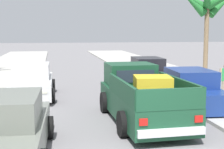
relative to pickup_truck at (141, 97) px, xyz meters
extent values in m
cube|color=#B2AFA8|center=(4.70, 7.90, -0.74)|extent=(5.20, 60.00, 0.12)
cube|color=silver|center=(-5.03, 7.90, -0.75)|extent=(0.16, 60.00, 0.10)
cube|color=silver|center=(3.49, 7.90, -0.75)|extent=(0.16, 60.00, 0.10)
cube|color=#19472D|center=(0.00, -0.17, -0.20)|extent=(2.05, 5.15, 0.80)
cube|color=#19472D|center=(-0.04, 1.43, 0.60)|extent=(1.76, 1.55, 0.80)
cube|color=#283342|center=(-0.02, 0.67, 0.62)|extent=(1.38, 0.10, 0.44)
cube|color=#283342|center=(-0.06, 2.19, 0.62)|extent=(1.46, 0.10, 0.48)
cube|color=#19472D|center=(-0.88, -1.06, 0.48)|extent=(0.19, 3.30, 0.56)
cube|color=#19472D|center=(0.94, -1.01, 0.48)|extent=(0.19, 3.30, 0.56)
cube|color=#19472D|center=(0.07, -2.68, 0.48)|extent=(1.88, 0.15, 0.56)
cube|color=silver|center=(0.07, -2.77, -0.36)|extent=(1.83, 0.17, 0.20)
cylinder|color=black|center=(-1.02, 1.33, -0.42)|extent=(0.28, 0.77, 0.76)
cylinder|color=black|center=(0.94, 1.38, -0.42)|extent=(0.28, 0.77, 0.76)
cylinder|color=black|center=(-0.94, -1.60, -0.42)|extent=(0.28, 0.77, 0.76)
cylinder|color=black|center=(1.02, -1.55, -0.42)|extent=(0.28, 0.77, 0.76)
cube|color=red|center=(-0.68, -2.76, -0.06)|extent=(0.22, 0.05, 0.18)
cube|color=red|center=(0.82, -2.72, -0.06)|extent=(0.22, 0.05, 0.18)
cube|color=gold|center=(0.03, -1.20, 0.53)|extent=(1.19, 1.11, 0.67)
cube|color=black|center=(2.32, 7.05, -0.27)|extent=(1.93, 4.27, 0.72)
cube|color=black|center=(2.33, 7.15, 0.41)|extent=(1.61, 2.16, 0.64)
cube|color=#283342|center=(2.29, 6.18, 0.39)|extent=(1.37, 0.14, 0.52)
cube|color=#283342|center=(2.37, 8.12, 0.39)|extent=(1.34, 0.14, 0.50)
cylinder|color=black|center=(3.17, 5.72, -0.48)|extent=(0.25, 0.65, 0.64)
cylinder|color=black|center=(1.37, 5.79, -0.48)|extent=(0.25, 0.65, 0.64)
cylinder|color=black|center=(3.28, 8.32, -0.48)|extent=(0.25, 0.65, 0.64)
cylinder|color=black|center=(1.48, 8.39, -0.48)|extent=(0.25, 0.65, 0.64)
cube|color=red|center=(3.04, 9.14, -0.16)|extent=(0.20, 0.05, 0.12)
cube|color=white|center=(2.85, 4.92, -0.20)|extent=(0.20, 0.05, 0.10)
cube|color=red|center=(1.78, 9.19, -0.16)|extent=(0.20, 0.05, 0.12)
cube|color=white|center=(1.62, 4.97, -0.20)|extent=(0.20, 0.05, 0.10)
cube|color=navy|center=(2.34, 1.46, -0.27)|extent=(2.00, 4.29, 0.72)
cube|color=navy|center=(2.34, 1.36, 0.41)|extent=(1.64, 2.18, 0.64)
cube|color=#283342|center=(2.39, 2.32, 0.39)|extent=(1.37, 0.16, 0.52)
cube|color=#283342|center=(2.28, 0.39, 0.39)|extent=(1.34, 0.16, 0.50)
cylinder|color=black|center=(1.52, 2.81, -0.48)|extent=(0.26, 0.65, 0.64)
cylinder|color=black|center=(3.32, 2.70, -0.48)|extent=(0.26, 0.65, 0.64)
cylinder|color=black|center=(1.37, 0.21, -0.48)|extent=(0.26, 0.65, 0.64)
cube|color=red|center=(1.59, -0.62, -0.16)|extent=(0.20, 0.05, 0.12)
cube|color=white|center=(1.85, 3.60, -0.20)|extent=(0.20, 0.05, 0.10)
cube|color=white|center=(3.08, 3.53, -0.20)|extent=(0.20, 0.05, 0.10)
cube|color=silver|center=(-3.83, 4.62, -0.27)|extent=(1.79, 4.21, 0.72)
cube|color=silver|center=(-3.83, 4.72, 0.41)|extent=(1.54, 2.11, 0.64)
cube|color=#283342|center=(-3.84, 3.75, 0.39)|extent=(1.37, 0.09, 0.52)
cube|color=#283342|center=(-3.82, 5.69, 0.39)|extent=(1.34, 0.09, 0.50)
cylinder|color=black|center=(-2.94, 3.31, -0.48)|extent=(0.23, 0.64, 0.64)
cylinder|color=black|center=(-4.74, 3.32, -0.48)|extent=(0.23, 0.64, 0.64)
cylinder|color=black|center=(-2.92, 5.91, -0.48)|extent=(0.23, 0.64, 0.64)
cylinder|color=black|center=(-4.72, 5.93, -0.48)|extent=(0.23, 0.64, 0.64)
cube|color=red|center=(-3.18, 6.72, -0.16)|extent=(0.20, 0.04, 0.12)
cube|color=white|center=(-3.23, 2.50, -0.20)|extent=(0.20, 0.04, 0.10)
cube|color=red|center=(-4.45, 6.73, -0.16)|extent=(0.20, 0.04, 0.12)
cube|color=white|center=(-4.46, 2.51, -0.20)|extent=(0.20, 0.04, 0.10)
cube|color=slate|center=(-3.98, -2.65, -0.27)|extent=(1.94, 4.27, 0.72)
cube|color=slate|center=(-3.98, -2.75, 0.41)|extent=(1.61, 2.16, 0.64)
cube|color=#283342|center=(-3.94, -1.78, 0.39)|extent=(1.37, 0.14, 0.52)
cylinder|color=black|center=(-3.02, -1.39, -0.48)|extent=(0.25, 0.65, 0.64)
cube|color=white|center=(-3.27, -0.57, -0.20)|extent=(0.20, 0.05, 0.10)
cylinder|color=#846B4C|center=(6.84, 9.32, 1.83)|extent=(0.29, 0.34, 5.27)
cone|color=#23702D|center=(7.89, 9.49, 3.90)|extent=(2.08, 0.88, 1.75)
cone|color=#23702D|center=(7.23, 9.97, 4.13)|extent=(1.28, 1.63, 1.32)
cone|color=#23702D|center=(6.52, 10.20, 4.12)|extent=(1.20, 2.00, 1.37)
cone|color=#23702D|center=(5.85, 9.27, 3.94)|extent=(1.92, 0.66, 1.68)
cylinder|color=gray|center=(4.50, 2.73, -0.39)|extent=(0.14, 0.14, 0.82)
cylinder|color=tan|center=(4.36, 2.73, 0.32)|extent=(0.09, 0.09, 0.55)
camera|label=1|loc=(-2.86, -10.49, 2.20)|focal=52.68mm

